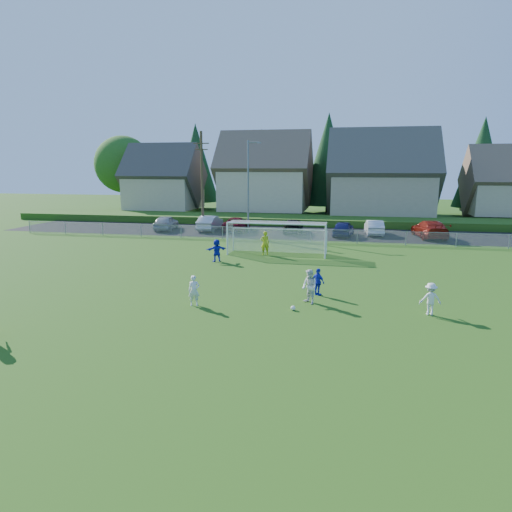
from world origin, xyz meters
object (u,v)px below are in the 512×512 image
object	(u,v)px
soccer_ball	(293,308)
soccer_goal	(278,233)
player_blue_b	(217,250)
car_a	(166,223)
player_white_a	(194,291)
car_b	(210,223)
player_blue_a	(318,282)
car_d	(293,226)
player_white_c	(430,299)
goalkeeper	(265,243)
player_white_b	(310,287)
car_g	(430,229)
car_c	(237,224)
car_f	(374,227)
car_e	(343,229)

from	to	relation	value
soccer_ball	soccer_goal	distance (m)	13.90
player_blue_b	car_a	distance (m)	17.39
player_white_a	car_b	xyz separation A→B (m)	(-7.03, 25.11, 0.04)
player_blue_a	car_d	size ratio (longest dim) A/B	0.30
player_white_c	goalkeeper	xyz separation A→B (m)	(-9.85, 12.34, 0.16)
player_white_b	soccer_goal	distance (m)	12.79
soccer_ball	car_d	world-z (taller)	car_d
car_b	car_g	size ratio (longest dim) A/B	0.83
car_g	car_b	bearing A→B (deg)	-8.98
player_white_b	player_white_c	distance (m)	5.50
player_white_b	car_c	world-z (taller)	player_white_b
goalkeeper	car_c	xyz separation A→B (m)	(-5.23, 12.09, -0.19)
soccer_ball	car_b	bearing A→B (deg)	115.30
car_a	car_f	bearing A→B (deg)	175.16
player_white_c	car_d	xyz separation A→B (m)	(-9.20, 24.29, -0.06)
soccer_goal	player_blue_b	bearing A→B (deg)	-135.92
car_f	car_g	distance (m)	5.07
player_blue_a	car_a	xyz separation A→B (m)	(-17.32, 21.52, 0.06)
car_e	car_f	distance (m)	3.26
player_white_c	car_d	size ratio (longest dim) A/B	0.31
soccer_ball	player_blue_b	bearing A→B (deg)	123.70
player_white_c	player_blue_a	distance (m)	5.60
goalkeeper	car_d	bearing A→B (deg)	-115.88
soccer_ball	car_a	size ratio (longest dim) A/B	0.05
player_white_b	soccer_goal	xyz separation A→B (m)	(-3.52, 12.27, 0.79)
player_white_c	car_f	bearing A→B (deg)	-93.32
player_white_a	player_blue_b	world-z (taller)	player_blue_b
player_white_c	car_f	xyz separation A→B (m)	(-1.33, 24.54, -0.01)
player_white_a	car_e	distance (m)	24.80
player_white_a	car_g	size ratio (longest dim) A/B	0.26
car_a	player_blue_b	bearing A→B (deg)	116.99
player_blue_a	car_c	xyz separation A→B (m)	(-9.92, 22.27, 0.00)
player_white_b	player_blue_a	world-z (taller)	player_white_b
car_f	player_white_c	bearing A→B (deg)	89.75
player_white_a	car_f	bearing A→B (deg)	50.89
player_white_a	soccer_goal	bearing A→B (deg)	63.74
player_white_c	car_a	world-z (taller)	car_a
car_c	car_f	bearing A→B (deg)	175.00
player_white_a	player_blue_a	world-z (taller)	player_white_a
player_white_a	car_a	distance (m)	27.12
player_blue_a	car_a	size ratio (longest dim) A/B	0.31
player_blue_b	car_c	world-z (taller)	player_blue_b
car_c	car_g	distance (m)	18.75
player_white_a	player_blue_b	bearing A→B (deg)	81.91
player_blue_a	player_white_b	bearing A→B (deg)	118.19
player_white_a	car_g	bearing A→B (deg)	40.74
soccer_goal	car_c	bearing A→B (deg)	117.83
player_white_b	car_f	bearing A→B (deg)	126.35
soccer_ball	car_e	world-z (taller)	car_e
player_blue_a	car_e	xyz separation A→B (m)	(0.92, 20.91, 0.02)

